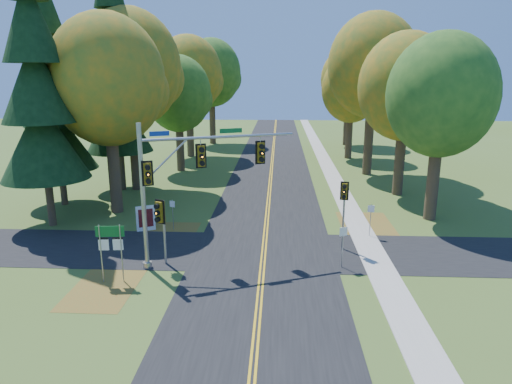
{
  "coord_description": "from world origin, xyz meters",
  "views": [
    {
      "loc": [
        0.82,
        -22.69,
        9.95
      ],
      "look_at": [
        -0.53,
        3.32,
        3.2
      ],
      "focal_mm": 32.0,
      "sensor_mm": 36.0,
      "label": 1
    }
  ],
  "objects_px": {
    "traffic_mast": "(183,175)",
    "info_kiosk": "(146,218)",
    "route_sign_cluster": "(111,242)",
    "east_signal_pole": "(344,199)"
  },
  "relations": [
    {
      "from": "traffic_mast",
      "to": "east_signal_pole",
      "type": "distance_m",
      "value": 9.15
    },
    {
      "from": "info_kiosk",
      "to": "route_sign_cluster",
      "type": "bearing_deg",
      "value": -110.56
    },
    {
      "from": "route_sign_cluster",
      "to": "info_kiosk",
      "type": "xyz_separation_m",
      "value": [
        -0.54,
        7.56,
        -1.25
      ]
    },
    {
      "from": "traffic_mast",
      "to": "east_signal_pole",
      "type": "bearing_deg",
      "value": -7.09
    },
    {
      "from": "traffic_mast",
      "to": "route_sign_cluster",
      "type": "distance_m",
      "value": 4.89
    },
    {
      "from": "east_signal_pole",
      "to": "route_sign_cluster",
      "type": "height_order",
      "value": "east_signal_pole"
    },
    {
      "from": "east_signal_pole",
      "to": "info_kiosk",
      "type": "xyz_separation_m",
      "value": [
        -12.36,
        2.79,
        -2.29
      ]
    },
    {
      "from": "info_kiosk",
      "to": "east_signal_pole",
      "type": "bearing_deg",
      "value": -37.36
    },
    {
      "from": "route_sign_cluster",
      "to": "east_signal_pole",
      "type": "bearing_deg",
      "value": 16.65
    },
    {
      "from": "traffic_mast",
      "to": "info_kiosk",
      "type": "distance_m",
      "value": 7.52
    }
  ]
}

